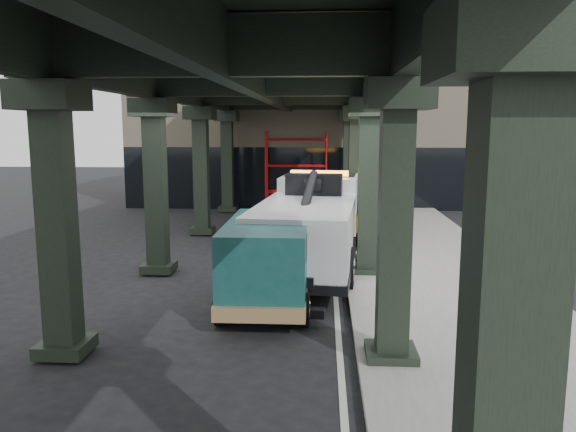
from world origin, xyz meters
The scene contains 8 objects.
ground centered at (0.00, 0.00, 0.00)m, with size 90.00×90.00×0.00m, color black.
sidewalk centered at (4.50, 2.00, 0.07)m, with size 5.00×40.00×0.15m, color gray.
lane_stripe centered at (1.70, 2.00, 0.01)m, with size 0.12×38.00×0.01m, color silver.
viaduct centered at (-0.40, 2.00, 5.46)m, with size 7.40×32.00×6.40m.
building centered at (2.00, 20.00, 4.00)m, with size 22.00×10.00×8.00m, color #C6B793.
scaffolding centered at (0.00, 14.64, 2.11)m, with size 3.08×0.88×4.00m.
tow_truck centered at (1.05, 3.05, 1.43)m, with size 3.30×9.14×2.94m.
towed_van centered at (0.08, -0.56, 1.10)m, with size 2.07×5.08×2.05m.
Camera 1 is at (1.36, -13.63, 4.21)m, focal length 35.00 mm.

